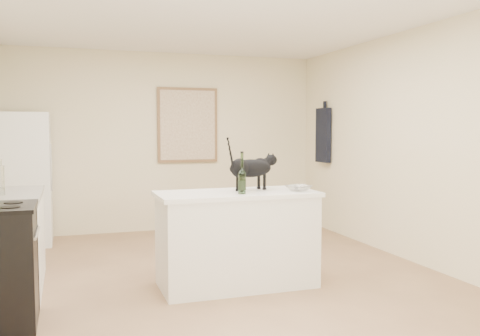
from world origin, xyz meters
The scene contains 17 objects.
floor centered at (0.00, 0.00, 0.00)m, with size 5.50×5.50×0.00m, color #9F7954.
ceiling centered at (0.00, 0.00, 2.60)m, with size 5.50×5.50×0.00m, color white.
wall_back centered at (0.00, 2.75, 1.30)m, with size 4.50×4.50×0.00m, color beige.
wall_front centered at (0.00, -2.75, 1.30)m, with size 4.50×4.50×0.00m, color beige.
wall_right centered at (2.25, 0.00, 1.30)m, with size 5.50×5.50×0.00m, color beige.
island_base centered at (0.10, -0.20, 0.43)m, with size 1.44×0.67×0.86m, color white.
island_top centered at (0.10, -0.20, 0.88)m, with size 1.50×0.70×0.04m, color white.
left_cabinets centered at (-1.95, 0.30, 0.43)m, with size 0.60×1.40×0.86m, color white.
left_countertop centered at (-1.95, 0.30, 0.88)m, with size 0.62×1.44×0.04m, color gray.
fridge centered at (-1.95, 2.35, 0.85)m, with size 0.68×0.68×1.70m, color white.
artwork_frame centered at (0.30, 2.72, 1.55)m, with size 0.90×0.03×1.10m, color brown.
artwork_canvas centered at (0.30, 2.70, 1.55)m, with size 0.82×0.00×1.02m, color beige.
hanging_garment centered at (2.19, 2.05, 1.40)m, with size 0.08×0.34×0.80m, color black.
black_cat centered at (0.26, -0.14, 1.09)m, with size 0.55×0.16×0.38m, color black, non-canonical shape.
wine_bottle centered at (0.10, -0.36, 1.07)m, with size 0.07×0.07×0.34m, color #2C5A24.
glass_bowl centered at (0.68, -0.34, 0.93)m, with size 0.23×0.23×0.06m, color silver.
fridge_paper centered at (-1.60, 2.35, 1.25)m, with size 0.01×0.15×0.19m, color silver.
Camera 1 is at (-1.41, -4.78, 1.49)m, focal length 38.61 mm.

